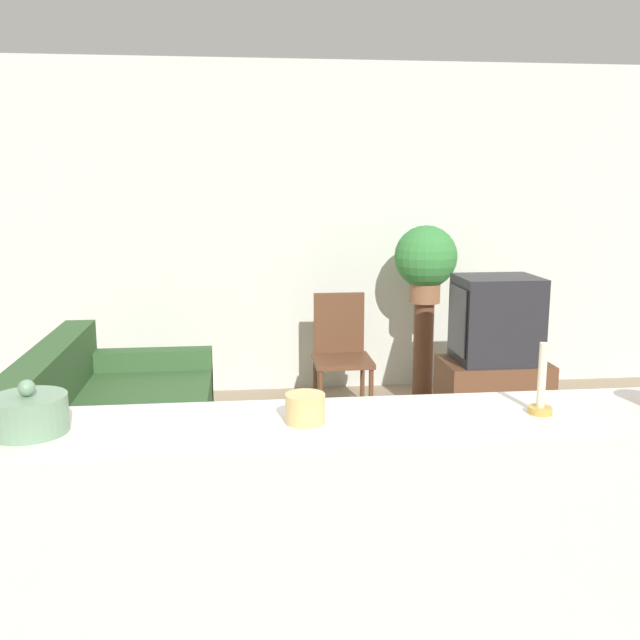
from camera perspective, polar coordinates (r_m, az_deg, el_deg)
ground_plane at (r=3.05m, az=-2.32°, el=-24.11°), size 14.00×14.00×0.00m
wall_back at (r=5.93m, az=-4.82°, el=7.14°), size 9.00×0.06×2.70m
couch at (r=4.46m, az=-15.94°, el=-8.57°), size 1.00×1.69×0.81m
tv_stand at (r=5.18m, az=13.65°, el=-6.00°), size 0.72×0.49×0.52m
television at (r=5.04m, az=13.87°, el=0.07°), size 0.55×0.46×0.59m
wooden_chair at (r=5.52m, az=1.69°, el=-2.26°), size 0.44×0.44×0.90m
plant_stand at (r=5.82m, az=8.24°, el=-2.48°), size 0.16×0.16×0.80m
potted_plant at (r=5.70m, az=8.45°, el=4.82°), size 0.50×0.50×0.61m
foreground_counter at (r=2.27m, az=-1.31°, el=-21.30°), size 2.62×0.44×1.09m
decorative_bowl at (r=2.08m, az=-22.27°, el=-6.96°), size 0.21×0.21×0.15m
candle_jar at (r=2.01m, az=-1.20°, el=-7.06°), size 0.11×0.11×0.08m
candlestick at (r=2.18m, az=17.27°, el=-5.49°), size 0.07×0.07×0.21m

